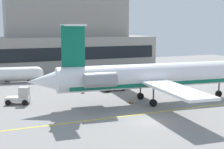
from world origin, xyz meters
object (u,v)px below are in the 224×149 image
at_px(pushback_tractor, 115,85).
at_px(fuel_tank, 18,74).
at_px(regional_jet, 152,76).
at_px(baggage_tug, 20,97).

xyz_separation_m(pushback_tractor, fuel_tank, (-12.74, 13.06, 0.69)).
bearing_deg(regional_jet, fuel_tank, 122.17).
relative_size(pushback_tractor, fuel_tank, 0.45).
bearing_deg(regional_jet, pushback_tractor, 97.30).
bearing_deg(baggage_tug, regional_jet, -20.18).
distance_m(regional_jet, baggage_tug, 16.91).
bearing_deg(baggage_tug, pushback_tractor, 12.63).
height_order(baggage_tug, pushback_tractor, baggage_tug).
distance_m(regional_jet, fuel_tank, 26.17).
distance_m(baggage_tug, pushback_tractor, 14.90).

